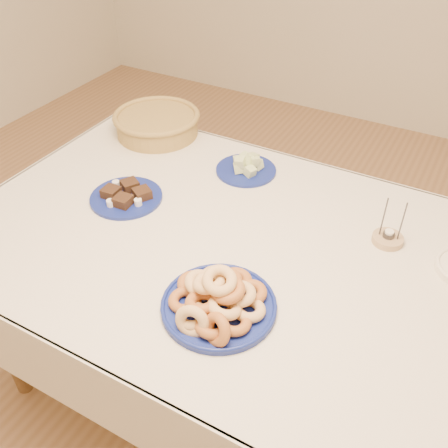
{
  "coord_description": "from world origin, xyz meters",
  "views": [
    {
      "loc": [
        0.53,
        -1.02,
        1.73
      ],
      "look_at": [
        0.0,
        -0.05,
        0.85
      ],
      "focal_mm": 40.0,
      "sensor_mm": 36.0,
      "label": 1
    }
  ],
  "objects_px": {
    "wicker_basket": "(157,123)",
    "candle_holder": "(388,238)",
    "melon_plate": "(246,167)",
    "brownie_plate": "(126,196)",
    "dining_table": "(232,266)",
    "donut_platter": "(218,301)"
  },
  "relations": [
    {
      "from": "dining_table",
      "to": "brownie_plate",
      "type": "distance_m",
      "value": 0.43
    },
    {
      "from": "melon_plate",
      "to": "candle_holder",
      "type": "bearing_deg",
      "value": -14.81
    },
    {
      "from": "donut_platter",
      "to": "candle_holder",
      "type": "distance_m",
      "value": 0.58
    },
    {
      "from": "melon_plate",
      "to": "donut_platter",
      "type": "bearing_deg",
      "value": -69.38
    },
    {
      "from": "wicker_basket",
      "to": "brownie_plate",
      "type": "bearing_deg",
      "value": -68.32
    },
    {
      "from": "melon_plate",
      "to": "brownie_plate",
      "type": "height_order",
      "value": "melon_plate"
    },
    {
      "from": "donut_platter",
      "to": "candle_holder",
      "type": "relative_size",
      "value": 2.0
    },
    {
      "from": "dining_table",
      "to": "wicker_basket",
      "type": "height_order",
      "value": "wicker_basket"
    },
    {
      "from": "melon_plate",
      "to": "candle_holder",
      "type": "relative_size",
      "value": 1.88
    },
    {
      "from": "wicker_basket",
      "to": "candle_holder",
      "type": "height_order",
      "value": "candle_holder"
    },
    {
      "from": "brownie_plate",
      "to": "dining_table",
      "type": "bearing_deg",
      "value": -2.58
    },
    {
      "from": "melon_plate",
      "to": "wicker_basket",
      "type": "height_order",
      "value": "wicker_basket"
    },
    {
      "from": "brownie_plate",
      "to": "candle_holder",
      "type": "relative_size",
      "value": 1.79
    },
    {
      "from": "donut_platter",
      "to": "melon_plate",
      "type": "distance_m",
      "value": 0.67
    },
    {
      "from": "donut_platter",
      "to": "brownie_plate",
      "type": "bearing_deg",
      "value": 151.31
    },
    {
      "from": "wicker_basket",
      "to": "candle_holder",
      "type": "distance_m",
      "value": 1.02
    },
    {
      "from": "dining_table",
      "to": "donut_platter",
      "type": "height_order",
      "value": "donut_platter"
    },
    {
      "from": "donut_platter",
      "to": "wicker_basket",
      "type": "distance_m",
      "value": 0.98
    },
    {
      "from": "donut_platter",
      "to": "wicker_basket",
      "type": "relative_size",
      "value": 0.86
    },
    {
      "from": "donut_platter",
      "to": "brownie_plate",
      "type": "relative_size",
      "value": 1.12
    },
    {
      "from": "dining_table",
      "to": "donut_platter",
      "type": "distance_m",
      "value": 0.31
    },
    {
      "from": "dining_table",
      "to": "candle_holder",
      "type": "distance_m",
      "value": 0.48
    }
  ]
}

